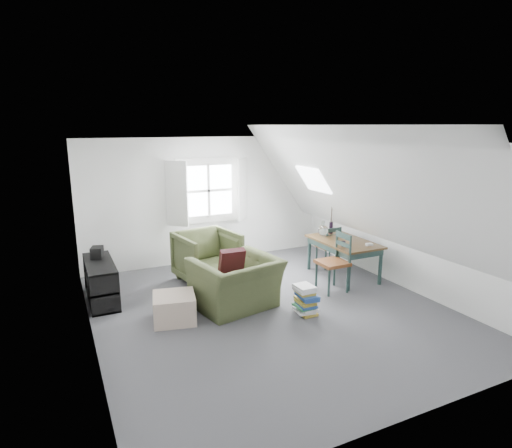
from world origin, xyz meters
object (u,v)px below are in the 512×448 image
dining_chair_far (329,246)px  dining_table (344,245)px  armchair_near (236,307)px  dining_chair_near (334,261)px  ottoman (174,308)px  armchair_far (208,281)px  media_shelf (101,284)px  magazine_stack (306,300)px

dining_chair_far → dining_table: bearing=100.4°
armchair_near → dining_chair_near: (1.75, -0.07, 0.51)m
dining_chair_far → ottoman: bearing=35.6°
ottoman → dining_chair_near: bearing=-0.6°
dining_table → dining_chair_near: (-0.55, -0.49, -0.08)m
ottoman → armchair_far: bearing=53.9°
media_shelf → magazine_stack: size_ratio=2.84×
ottoman → dining_chair_far: size_ratio=0.70×
armchair_far → ottoman: (-0.96, -1.31, 0.19)m
armchair_far → media_shelf: (-1.81, -0.14, 0.29)m
armchair_near → armchair_far: armchair_far is taller
armchair_far → magazine_stack: size_ratio=2.28×
armchair_far → magazine_stack: armchair_far is taller
armchair_far → media_shelf: bearing=174.5°
armchair_far → ottoman: size_ratio=1.72×
dining_table → media_shelf: dining_table is taller
dining_chair_near → media_shelf: (-3.57, 1.20, -0.22)m
dining_chair_far → magazine_stack: dining_chair_far is taller
dining_table → media_shelf: 4.20m
armchair_near → dining_chair_far: dining_chair_far is taller
magazine_stack → armchair_near: bearing=141.8°
dining_table → dining_chair_near: 0.74m
dining_chair_near → dining_table: bearing=121.9°
media_shelf → ottoman: bearing=-55.6°
armchair_far → dining_table: bearing=-29.9°
dining_chair_far → media_shelf: 4.21m
armchair_near → magazine_stack: 1.08m
magazine_stack → ottoman: bearing=161.2°
ottoman → media_shelf: size_ratio=0.47×
dining_chair_near → magazine_stack: size_ratio=2.24×
dining_chair_near → dining_chair_far: bearing=139.2°
ottoman → media_shelf: (-0.85, 1.17, 0.09)m
media_shelf → armchair_near: bearing=-33.4°
dining_chair_far → magazine_stack: bearing=65.2°
ottoman → dining_chair_near: dining_chair_near is taller
ottoman → dining_chair_far: bearing=17.0°
dining_chair_far → dining_chair_near: bearing=77.6°
armchair_near → dining_chair_near: dining_chair_near is taller
dining_chair_near → magazine_stack: (-0.92, -0.59, -0.29)m
ottoman → dining_chair_far: 3.52m
dining_table → media_shelf: size_ratio=1.10×
dining_chair_far → magazine_stack: 2.27m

